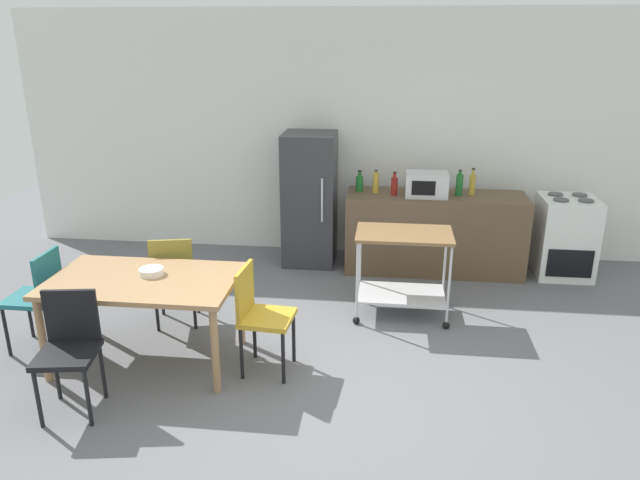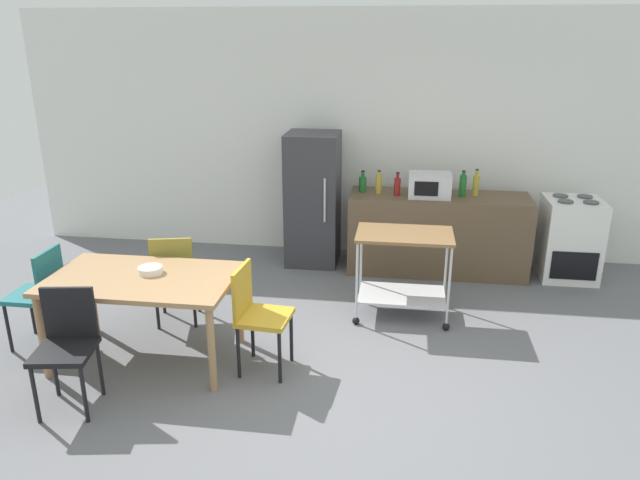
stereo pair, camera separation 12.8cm
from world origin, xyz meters
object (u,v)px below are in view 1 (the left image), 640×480
Objects in this scene: bottle_soy_sauce at (376,183)px; bottle_soda at (459,184)px; chair_mustard at (259,312)px; chair_olive at (174,274)px; chair_black at (69,344)px; refrigerator at (310,199)px; stove_oven at (565,237)px; dining_table at (144,287)px; bottle_wine at (394,186)px; kitchen_cart at (403,260)px; microwave at (426,184)px; fruit_bowl at (151,272)px; chair_teal at (38,293)px; bottle_hot_sauce at (472,184)px; bottle_sparkling_water at (360,183)px.

bottle_soda is at bearing -0.65° from bottle_soy_sauce.
chair_mustard is 1.17m from chair_olive.
refrigerator is at bearing 58.07° from chair_black.
bottle_soy_sauce is at bearing 46.50° from chair_black.
refrigerator is (-2.90, 0.08, 0.32)m from stove_oven.
chair_black is at bearing -124.18° from bottle_soy_sauce.
dining_table is 0.97× the size of refrigerator.
bottle_wine is at bearing -177.60° from stove_oven.
refrigerator is (1.02, 1.80, 0.26)m from chair_olive.
kitchen_cart is at bearing -145.56° from stove_oven.
microwave is (2.36, 2.29, 0.36)m from dining_table.
bottle_soy_sauce is at bearing -149.52° from chair_olive.
chair_mustard is 0.95m from fruit_bowl.
chair_teal is 0.57× the size of refrigerator.
chair_olive is 2.91m from microwave.
chair_mustard is 1.41m from chair_black.
chair_mustard is 1.95m from chair_teal.
chair_olive is at bearing 59.00° from chair_mustard.
fruit_bowl is (-2.31, -2.21, -0.25)m from microwave.
bottle_soy_sauce reaches higher than chair_black.
bottle_wine reaches higher than fruit_bowl.
bottle_soy_sauce is (0.84, 2.39, 0.50)m from chair_mustard.
bottle_soda is 0.16m from bottle_hot_sauce.
chair_teal is at bearing -140.92° from bottle_soy_sauce.
bottle_sparkling_water is 0.19m from bottle_soy_sauce.
microwave is at bearing -9.54° from bottle_sparkling_water.
chair_mustard is 0.57× the size of refrigerator.
stove_oven is at bearing 34.44° from kitchen_cart.
bottle_hot_sauce reaches higher than bottle_soda.
microwave reaches higher than chair_olive.
dining_table is 2.38m from kitchen_cart.
chair_mustard is 3.71× the size of bottle_sparkling_water.
bottle_hot_sauce is (1.07, 0.05, 0.01)m from bottle_soy_sauce.
chair_black is 0.97× the size of stove_oven.
refrigerator reaches higher than chair_mustard.
chair_mustard is 3.41× the size of bottle_wine.
chair_teal is at bearing 91.07° from chair_mustard.
refrigerator reaches higher than chair_black.
kitchen_cart is 1.45m from bottle_sparkling_water.
kitchen_cart is 3.79× the size of bottle_sparkling_water.
chair_teal is at bearing -149.08° from bottle_hot_sauce.
bottle_wine is 1.32× the size of fruit_bowl.
chair_black is at bearing 123.23° from chair_mustard.
chair_olive and chair_black have the same top height.
bottle_hot_sauce is (1.91, 2.44, 0.50)m from chair_mustard.
chair_black is 3.07× the size of bottle_soda.
dining_table is 0.77m from chair_black.
bottle_sparkling_water is at bearing 163.30° from bottle_soy_sauce.
bottle_wine reaches higher than stove_oven.
bottle_wine is at bearing 126.47° from chair_teal.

